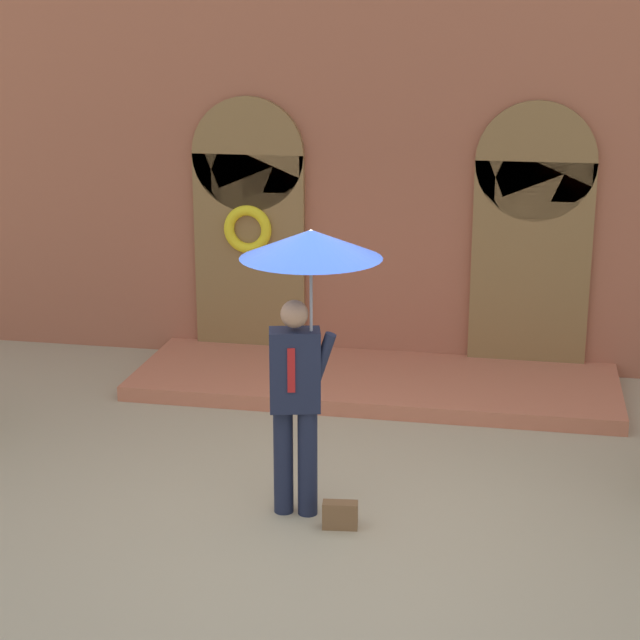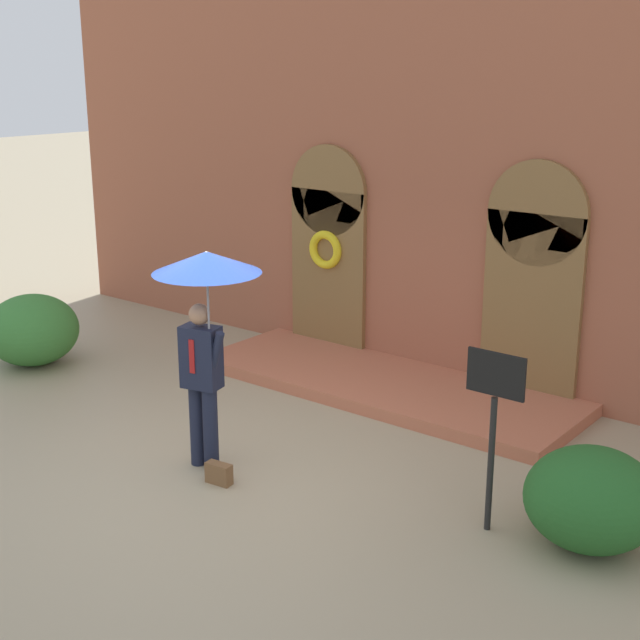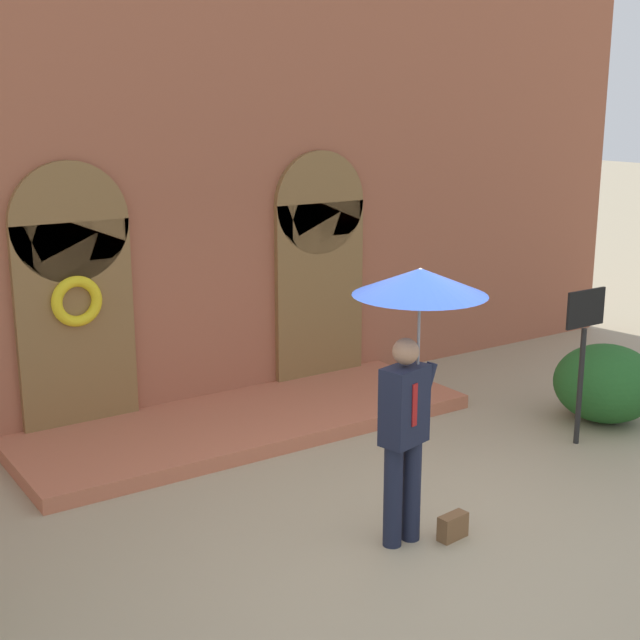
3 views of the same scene
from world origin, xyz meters
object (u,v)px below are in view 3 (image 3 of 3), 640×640
at_px(sign_post, 583,341).
at_px(handbag, 453,527).
at_px(shrub_right, 606,383).
at_px(person_with_umbrella, 416,323).

bearing_deg(sign_post, handbag, -161.43).
distance_m(sign_post, shrub_right, 1.14).
bearing_deg(shrub_right, person_with_umbrella, -165.24).
bearing_deg(sign_post, person_with_umbrella, -166.94).
bearing_deg(person_with_umbrella, handbag, -33.25).
height_order(person_with_umbrella, handbag, person_with_umbrella).
bearing_deg(sign_post, shrub_right, 20.43).
relative_size(handbag, sign_post, 0.16).
relative_size(person_with_umbrella, sign_post, 1.37).
bearing_deg(person_with_umbrella, sign_post, 13.06).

